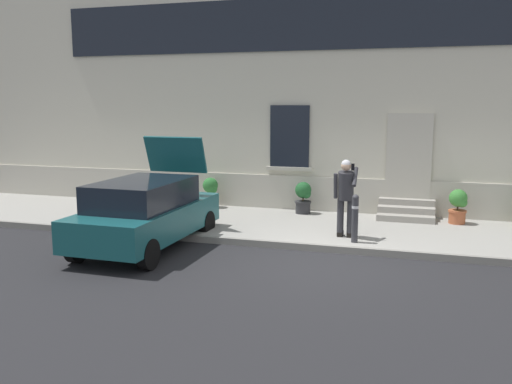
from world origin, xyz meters
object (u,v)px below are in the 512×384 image
(person_on_phone, at_px, (346,193))
(planter_cream, at_px, (211,192))
(bollard_near_person, at_px, (355,217))
(planter_terracotta, at_px, (458,205))
(planter_charcoal, at_px, (303,197))
(hatchback_car_teal, at_px, (146,212))

(person_on_phone, relative_size, planter_cream, 2.03)
(bollard_near_person, height_order, person_on_phone, person_on_phone)
(person_on_phone, height_order, planter_terracotta, person_on_phone)
(bollard_near_person, bearing_deg, planter_charcoal, 121.70)
(hatchback_car_teal, height_order, planter_charcoal, hatchback_car_teal)
(hatchback_car_teal, xyz_separation_m, planter_terracotta, (6.55, 3.81, -0.19))
(person_on_phone, xyz_separation_m, planter_terracotta, (2.50, 2.22, -0.54))
(hatchback_car_teal, height_order, planter_cream, hatchback_car_teal)
(bollard_near_person, height_order, planter_charcoal, bollard_near_person)
(hatchback_car_teal, height_order, planter_terracotta, hatchback_car_teal)
(planter_charcoal, bearing_deg, planter_cream, 178.32)
(planter_cream, relative_size, planter_terracotta, 1.00)
(planter_cream, bearing_deg, bollard_near_person, -32.63)
(person_on_phone, distance_m, planter_terracotta, 3.38)
(bollard_near_person, relative_size, planter_cream, 1.22)
(planter_terracotta, bearing_deg, planter_charcoal, 177.97)
(bollard_near_person, xyz_separation_m, planter_cream, (-4.41, 2.82, -0.11))
(hatchback_car_teal, distance_m, planter_terracotta, 7.58)
(hatchback_car_teal, distance_m, person_on_phone, 4.37)
(person_on_phone, bearing_deg, planter_charcoal, 128.93)
(planter_cream, bearing_deg, hatchback_car_teal, -88.62)
(bollard_near_person, distance_m, planter_cream, 5.24)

